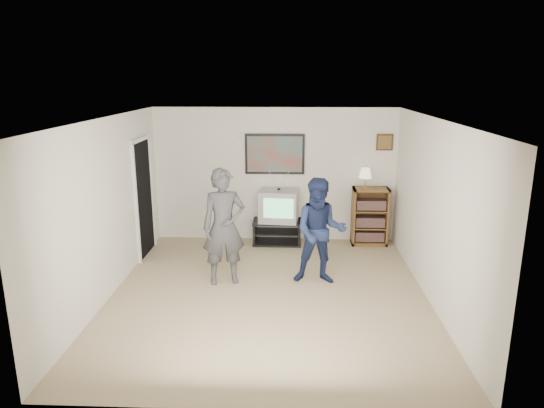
# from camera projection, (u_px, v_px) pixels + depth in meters

# --- Properties ---
(room_shell) EXTENTS (4.51, 5.00, 2.51)m
(room_shell) POSITION_uv_depth(u_px,v_px,m) (269.00, 205.00, 6.97)
(room_shell) COLOR #96845F
(room_shell) RESTS_ON ground
(media_stand) EXTENTS (0.90, 0.50, 0.45)m
(media_stand) POSITION_uv_depth(u_px,v_px,m) (277.00, 232.00, 9.05)
(media_stand) COLOR black
(media_stand) RESTS_ON room_shell
(crt_television) EXTENTS (0.74, 0.65, 0.58)m
(crt_television) POSITION_uv_depth(u_px,v_px,m) (279.00, 205.00, 8.92)
(crt_television) COLOR #9C9C97
(crt_television) RESTS_ON media_stand
(bookshelf) EXTENTS (0.65, 0.37, 1.07)m
(bookshelf) POSITION_uv_depth(u_px,v_px,m) (370.00, 216.00, 8.96)
(bookshelf) COLOR #523818
(bookshelf) RESTS_ON room_shell
(table_lamp) EXTENTS (0.24, 0.24, 0.38)m
(table_lamp) POSITION_uv_depth(u_px,v_px,m) (365.00, 178.00, 8.78)
(table_lamp) COLOR #F4EDB9
(table_lamp) RESTS_ON bookshelf
(person_tall) EXTENTS (0.73, 0.57, 1.76)m
(person_tall) POSITION_uv_depth(u_px,v_px,m) (224.00, 227.00, 7.18)
(person_tall) COLOR #3C3C3F
(person_tall) RESTS_ON room_shell
(person_short) EXTENTS (0.81, 0.64, 1.62)m
(person_short) POSITION_uv_depth(u_px,v_px,m) (320.00, 231.00, 7.19)
(person_short) COLOR #1A2447
(person_short) RESTS_ON room_shell
(controller_left) EXTENTS (0.09, 0.13, 0.04)m
(controller_left) POSITION_uv_depth(u_px,v_px,m) (225.00, 206.00, 7.31)
(controller_left) COLOR white
(controller_left) RESTS_ON person_tall
(controller_right) EXTENTS (0.07, 0.12, 0.03)m
(controller_right) POSITION_uv_depth(u_px,v_px,m) (322.00, 215.00, 7.33)
(controller_right) COLOR white
(controller_right) RESTS_ON person_short
(poster) EXTENTS (1.10, 0.03, 0.75)m
(poster) POSITION_uv_depth(u_px,v_px,m) (275.00, 154.00, 8.93)
(poster) COLOR black
(poster) RESTS_ON room_shell
(air_vent) EXTENTS (0.28, 0.02, 0.14)m
(air_vent) POSITION_uv_depth(u_px,v_px,m) (245.00, 138.00, 8.88)
(air_vent) COLOR white
(air_vent) RESTS_ON room_shell
(small_picture) EXTENTS (0.30, 0.03, 0.30)m
(small_picture) POSITION_uv_depth(u_px,v_px,m) (385.00, 142.00, 8.80)
(small_picture) COLOR #2F200F
(small_picture) RESTS_ON room_shell
(doorway) EXTENTS (0.03, 0.85, 2.00)m
(doorway) POSITION_uv_depth(u_px,v_px,m) (143.00, 199.00, 8.34)
(doorway) COLOR black
(doorway) RESTS_ON room_shell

